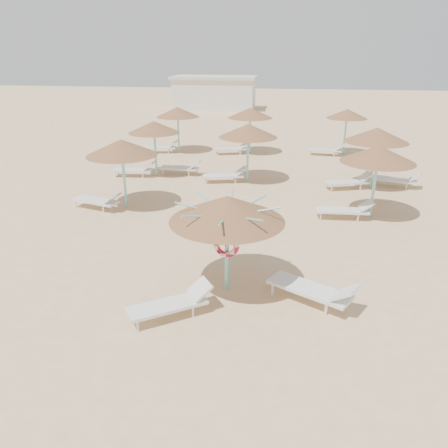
# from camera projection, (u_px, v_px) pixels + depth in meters

# --- Properties ---
(ground) EXTENTS (120.00, 120.00, 0.00)m
(ground) POSITION_uv_depth(u_px,v_px,m) (228.00, 281.00, 11.90)
(ground) COLOR #D9B984
(ground) RESTS_ON ground
(main_palapa) EXTENTS (2.89, 2.89, 2.59)m
(main_palapa) POSITION_uv_depth(u_px,v_px,m) (227.00, 209.00, 10.70)
(main_palapa) COLOR #7CD7D5
(main_palapa) RESTS_ON ground
(lounger_main_a) EXTENTS (2.01, 1.62, 0.73)m
(lounger_main_a) POSITION_uv_depth(u_px,v_px,m) (173.00, 303.00, 10.25)
(lounger_main_a) COLOR silver
(lounger_main_a) RESTS_ON ground
(lounger_main_b) EXTENTS (2.30, 1.71, 0.82)m
(lounger_main_b) POSITION_uv_depth(u_px,v_px,m) (315.00, 290.00, 10.73)
(lounger_main_b) COLOR silver
(lounger_main_b) RESTS_ON ground
(palapa_field) EXTENTS (14.63, 13.14, 2.71)m
(palapa_field) POSITION_uv_depth(u_px,v_px,m) (255.00, 130.00, 20.65)
(palapa_field) COLOR #7CD7D5
(palapa_field) RESTS_ON ground
(service_hut) EXTENTS (8.40, 4.40, 3.25)m
(service_hut) POSITION_uv_depth(u_px,v_px,m) (215.00, 93.00, 44.17)
(service_hut) COLOR silver
(service_hut) RESTS_ON ground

